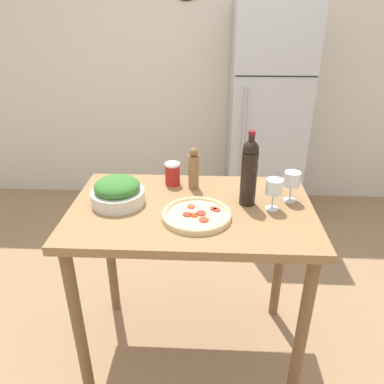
% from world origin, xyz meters
% --- Properties ---
extents(ground_plane, '(14.00, 14.00, 0.00)m').
position_xyz_m(ground_plane, '(0.00, 0.00, 0.00)').
color(ground_plane, '#9E7A56').
extents(wall_back, '(6.40, 0.08, 2.60)m').
position_xyz_m(wall_back, '(-0.00, 2.02, 1.30)').
color(wall_back, silver).
rests_on(wall_back, ground_plane).
extents(refrigerator, '(0.62, 0.66, 1.82)m').
position_xyz_m(refrigerator, '(0.56, 1.66, 0.91)').
color(refrigerator, '#B7BCC1').
rests_on(refrigerator, ground_plane).
extents(prep_counter, '(1.14, 0.72, 0.93)m').
position_xyz_m(prep_counter, '(0.00, 0.00, 0.80)').
color(prep_counter, olive).
rests_on(prep_counter, ground_plane).
extents(wine_bottle, '(0.08, 0.08, 0.36)m').
position_xyz_m(wine_bottle, '(0.26, 0.05, 1.10)').
color(wine_bottle, black).
rests_on(wine_bottle, prep_counter).
extents(wine_glass_near, '(0.08, 0.08, 0.15)m').
position_xyz_m(wine_glass_near, '(0.38, -0.00, 1.04)').
color(wine_glass_near, silver).
rests_on(wine_glass_near, prep_counter).
extents(wine_glass_far, '(0.08, 0.08, 0.15)m').
position_xyz_m(wine_glass_far, '(0.47, 0.09, 1.04)').
color(wine_glass_far, silver).
rests_on(wine_glass_far, prep_counter).
extents(pepper_mill, '(0.05, 0.05, 0.22)m').
position_xyz_m(pepper_mill, '(-0.00, 0.21, 1.04)').
color(pepper_mill, olive).
rests_on(pepper_mill, prep_counter).
extents(salad_bowl, '(0.25, 0.25, 0.13)m').
position_xyz_m(salad_bowl, '(-0.35, 0.02, 1.00)').
color(salad_bowl, silver).
rests_on(salad_bowl, prep_counter).
extents(homemade_pizza, '(0.31, 0.31, 0.03)m').
position_xyz_m(homemade_pizza, '(0.03, -0.10, 0.95)').
color(homemade_pizza, '#DBC189').
rests_on(homemade_pizza, prep_counter).
extents(salt_canister, '(0.08, 0.08, 0.12)m').
position_xyz_m(salt_canister, '(-0.11, 0.24, 1.00)').
color(salt_canister, '#B2231E').
rests_on(salt_canister, prep_counter).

